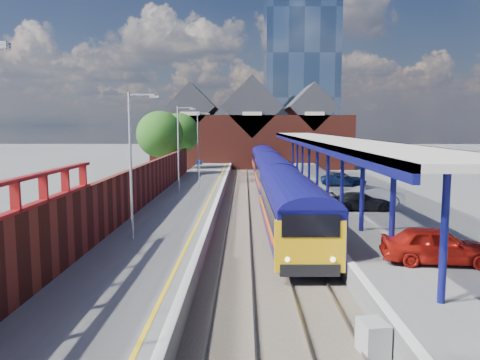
# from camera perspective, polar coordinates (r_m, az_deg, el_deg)

# --- Properties ---
(ground) EXTENTS (240.00, 240.00, 0.00)m
(ground) POSITION_cam_1_polar(r_m,az_deg,el_deg) (46.49, 1.91, -1.35)
(ground) COLOR #5B5B5E
(ground) RESTS_ON ground
(ballast_bed) EXTENTS (6.00, 76.00, 0.06)m
(ballast_bed) POSITION_cam_1_polar(r_m,az_deg,el_deg) (36.61, 2.27, -3.48)
(ballast_bed) COLOR #473D33
(ballast_bed) RESTS_ON ground
(rails) EXTENTS (4.51, 76.00, 0.14)m
(rails) POSITION_cam_1_polar(r_m,az_deg,el_deg) (36.60, 2.27, -3.34)
(rails) COLOR slate
(rails) RESTS_ON ground
(left_platform) EXTENTS (5.00, 76.00, 1.00)m
(left_platform) POSITION_cam_1_polar(r_m,az_deg,el_deg) (36.78, -6.33, -2.72)
(left_platform) COLOR #565659
(left_platform) RESTS_ON ground
(right_platform) EXTENTS (6.00, 76.00, 1.00)m
(right_platform) POSITION_cam_1_polar(r_m,az_deg,el_deg) (37.20, 11.57, -2.71)
(right_platform) COLOR #565659
(right_platform) RESTS_ON ground
(coping_left) EXTENTS (0.30, 76.00, 0.05)m
(coping_left) POSITION_cam_1_polar(r_m,az_deg,el_deg) (36.49, -2.67, -1.93)
(coping_left) COLOR silver
(coping_left) RESTS_ON left_platform
(coping_right) EXTENTS (0.30, 76.00, 0.05)m
(coping_right) POSITION_cam_1_polar(r_m,az_deg,el_deg) (36.68, 7.21, -1.93)
(coping_right) COLOR silver
(coping_right) RESTS_ON right_platform
(yellow_line) EXTENTS (0.14, 76.00, 0.01)m
(yellow_line) POSITION_cam_1_polar(r_m,az_deg,el_deg) (36.53, -3.61, -1.96)
(yellow_line) COLOR yellow
(yellow_line) RESTS_ON left_platform
(train) EXTENTS (2.98, 65.93, 3.45)m
(train) POSITION_cam_1_polar(r_m,az_deg,el_deg) (51.11, 3.46, 1.76)
(train) COLOR #0F0D5F
(train) RESTS_ON ground
(canopy) EXTENTS (4.50, 52.00, 4.48)m
(canopy) POSITION_cam_1_polar(r_m,az_deg,el_deg) (38.56, 10.42, 4.74)
(canopy) COLOR #0E1056
(canopy) RESTS_ON right_platform
(lamp_post_b) EXTENTS (1.48, 0.18, 7.00)m
(lamp_post_b) POSITION_cam_1_polar(r_m,az_deg,el_deg) (22.69, -12.86, 2.77)
(lamp_post_b) COLOR #A5A8AA
(lamp_post_b) RESTS_ON left_platform
(lamp_post_c) EXTENTS (1.48, 0.18, 7.00)m
(lamp_post_c) POSITION_cam_1_polar(r_m,az_deg,el_deg) (38.42, -7.34, 4.40)
(lamp_post_c) COLOR #A5A8AA
(lamp_post_c) RESTS_ON left_platform
(lamp_post_d) EXTENTS (1.48, 0.18, 7.00)m
(lamp_post_d) POSITION_cam_1_polar(r_m,az_deg,el_deg) (54.30, -5.03, 5.07)
(lamp_post_d) COLOR #A5A8AA
(lamp_post_d) RESTS_ON left_platform
(platform_sign) EXTENTS (0.55, 0.08, 2.50)m
(platform_sign) POSITION_cam_1_polar(r_m,az_deg,el_deg) (40.39, -4.99, 1.26)
(platform_sign) COLOR #A5A8AA
(platform_sign) RESTS_ON left_platform
(brick_wall) EXTENTS (0.35, 50.00, 3.86)m
(brick_wall) POSITION_cam_1_polar(r_m,az_deg,el_deg) (30.64, -12.65, -1.04)
(brick_wall) COLOR #5A2017
(brick_wall) RESTS_ON left_platform
(station_building) EXTENTS (30.00, 12.12, 13.78)m
(station_building) POSITION_cam_1_polar(r_m,az_deg,el_deg) (74.04, 1.41, 5.86)
(station_building) COLOR #5A2017
(station_building) RESTS_ON ground
(glass_tower) EXTENTS (14.20, 14.20, 40.30)m
(glass_tower) POSITION_cam_1_polar(r_m,az_deg,el_deg) (97.64, 7.31, 14.68)
(glass_tower) COLOR #455A77
(glass_tower) RESTS_ON ground
(tree_near) EXTENTS (5.20, 5.20, 8.10)m
(tree_near) POSITION_cam_1_polar(r_m,az_deg,el_deg) (52.76, -9.58, 5.35)
(tree_near) COLOR #382314
(tree_near) RESTS_ON ground
(tree_far) EXTENTS (5.20, 5.20, 8.10)m
(tree_far) POSITION_cam_1_polar(r_m,az_deg,el_deg) (60.51, -7.32, 5.54)
(tree_far) COLOR #382314
(tree_far) RESTS_ON ground
(parked_car_red) EXTENTS (4.49, 2.22, 1.47)m
(parked_car_red) POSITION_cam_1_polar(r_m,az_deg,el_deg) (20.33, 22.91, -7.33)
(parked_car_red) COLOR #A0150D
(parked_car_red) RESTS_ON right_platform
(parked_car_silver) EXTENTS (4.42, 2.94, 1.38)m
(parked_car_silver) POSITION_cam_1_polar(r_m,az_deg,el_deg) (33.12, 16.02, -1.90)
(parked_car_silver) COLOR silver
(parked_car_silver) RESTS_ON right_platform
(parked_car_dark) EXTENTS (4.00, 1.74, 1.15)m
(parked_car_dark) POSITION_cam_1_polar(r_m,az_deg,el_deg) (31.38, 14.56, -2.53)
(parked_car_dark) COLOR black
(parked_car_dark) RESTS_ON right_platform
(parked_car_blue) EXTENTS (4.37, 2.49, 1.15)m
(parked_car_blue) POSITION_cam_1_polar(r_m,az_deg,el_deg) (43.66, 12.52, 0.06)
(parked_car_blue) COLOR navy
(parked_car_blue) RESTS_ON right_platform
(relay_cabinet) EXTENTS (0.84, 1.00, 1.00)m
(relay_cabinet) POSITION_cam_1_polar(r_m,az_deg,el_deg) (14.39, 15.90, -18.09)
(relay_cabinet) COLOR #989B9D
(relay_cabinet) RESTS_ON ground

